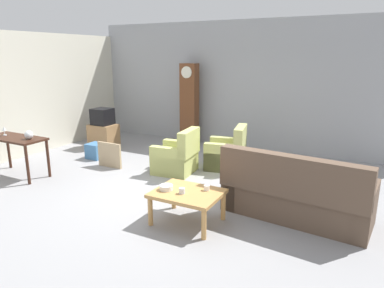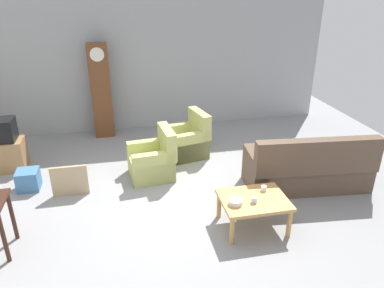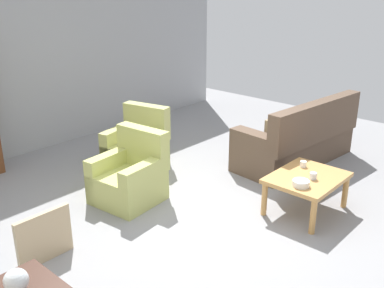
# 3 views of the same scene
# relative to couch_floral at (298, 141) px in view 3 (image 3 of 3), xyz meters

# --- Properties ---
(ground_plane) EXTENTS (10.40, 10.40, 0.00)m
(ground_plane) POSITION_rel_couch_floral_xyz_m (-2.22, 0.02, -0.36)
(ground_plane) COLOR gray
(garage_door_wall) EXTENTS (8.40, 0.16, 3.20)m
(garage_door_wall) POSITION_rel_couch_floral_xyz_m (-2.22, 3.62, 1.24)
(garage_door_wall) COLOR #9EA0A5
(garage_door_wall) RESTS_ON ground_plane
(couch_floral) EXTENTS (2.17, 1.08, 1.04)m
(couch_floral) POSITION_rel_couch_floral_xyz_m (0.00, 0.00, 0.00)
(couch_floral) COLOR brown
(couch_floral) RESTS_ON ground_plane
(armchair_olive_near) EXTENTS (0.86, 0.84, 0.92)m
(armchair_olive_near) POSITION_rel_couch_floral_xyz_m (-2.59, 0.97, -0.05)
(armchair_olive_near) COLOR #B7BC66
(armchair_olive_near) RESTS_ON ground_plane
(armchair_olive_far) EXTENTS (0.94, 0.91, 0.92)m
(armchair_olive_far) POSITION_rel_couch_floral_xyz_m (-1.79, 1.73, -0.05)
(armchair_olive_far) COLOR tan
(armchair_olive_far) RESTS_ON ground_plane
(coffee_table_wood) EXTENTS (0.96, 0.76, 0.47)m
(coffee_table_wood) POSITION_rel_couch_floral_xyz_m (-1.33, -0.87, 0.05)
(coffee_table_wood) COLOR tan
(coffee_table_wood) RESTS_ON ground_plane
(framed_picture_leaning) EXTENTS (0.60, 0.05, 0.54)m
(framed_picture_leaning) POSITION_rel_couch_floral_xyz_m (-4.05, 0.59, -0.09)
(framed_picture_leaning) COLOR tan
(framed_picture_leaning) RESTS_ON ground_plane
(glass_dome_cloche) EXTENTS (0.16, 0.16, 0.16)m
(glass_dome_cloche) POSITION_rel_couch_floral_xyz_m (-4.91, -0.66, 0.52)
(glass_dome_cloche) COLOR silver
(glass_dome_cloche) RESTS_ON console_table_dark
(cup_white_porcelain) EXTENTS (0.08, 0.08, 0.08)m
(cup_white_porcelain) POSITION_rel_couch_floral_xyz_m (-1.11, -0.69, 0.16)
(cup_white_porcelain) COLOR white
(cup_white_porcelain) RESTS_ON coffee_table_wood
(cup_blue_rimmed) EXTENTS (0.08, 0.08, 0.08)m
(cup_blue_rimmed) POSITION_rel_couch_floral_xyz_m (-1.37, -0.96, 0.16)
(cup_blue_rimmed) COLOR silver
(cup_blue_rimmed) RESTS_ON coffee_table_wood
(bowl_white_stacked) EXTENTS (0.20, 0.20, 0.07)m
(bowl_white_stacked) POSITION_rel_couch_floral_xyz_m (-1.64, -0.95, 0.15)
(bowl_white_stacked) COLOR white
(bowl_white_stacked) RESTS_ON coffee_table_wood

